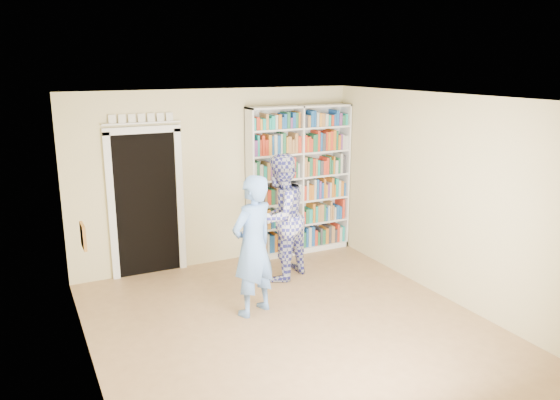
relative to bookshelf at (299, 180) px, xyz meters
name	(u,v)px	position (x,y,z in m)	size (l,w,h in m)	color
floor	(291,326)	(-1.35, -2.34, -1.22)	(5.00, 5.00, 0.00)	#906A45
ceiling	(292,98)	(-1.35, -2.34, 1.48)	(5.00, 5.00, 0.00)	white
wall_back	(217,178)	(-1.35, 0.16, 0.13)	(4.50, 4.50, 0.00)	beige
wall_left	(84,247)	(-3.60, -2.34, 0.13)	(5.00, 5.00, 0.00)	beige
wall_right	(443,197)	(0.90, -2.34, 0.13)	(5.00, 5.00, 0.00)	beige
bookshelf	(299,180)	(0.00, 0.00, 0.00)	(1.76, 0.33, 2.42)	white
doorway	(146,197)	(-2.45, 0.13, -0.04)	(1.10, 0.08, 2.43)	black
wall_art	(83,236)	(-3.58, -2.14, 0.18)	(0.03, 0.25, 0.25)	brown
man_blue	(253,246)	(-1.60, -1.80, -0.33)	(0.65, 0.42, 1.78)	#6291DB
man_plaid	(280,217)	(-0.78, -0.90, -0.30)	(0.90, 0.70, 1.84)	#303193
paper_sheet	(291,223)	(-0.71, -1.11, -0.34)	(0.19, 0.01, 0.26)	white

